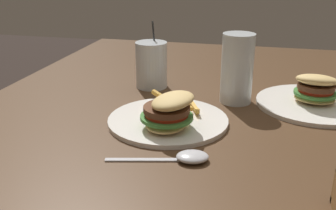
{
  "coord_description": "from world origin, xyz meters",
  "views": [
    {
      "loc": [
        0.81,
        0.13,
        1.06
      ],
      "look_at": [
        0.04,
        -0.06,
        0.76
      ],
      "focal_mm": 42.0,
      "sensor_mm": 36.0,
      "label": 1
    }
  ],
  "objects_px": {
    "beer_glass": "(237,70)",
    "spoon": "(188,157)",
    "meal_plate_far": "(315,97)",
    "juice_glass": "(151,67)",
    "meal_plate_near": "(169,115)"
  },
  "relations": [
    {
      "from": "beer_glass",
      "to": "spoon",
      "type": "bearing_deg",
      "value": -10.0
    },
    {
      "from": "spoon",
      "to": "meal_plate_far",
      "type": "relative_size",
      "value": 0.68
    },
    {
      "from": "juice_glass",
      "to": "meal_plate_far",
      "type": "relative_size",
      "value": 0.64
    },
    {
      "from": "juice_glass",
      "to": "meal_plate_near",
      "type": "bearing_deg",
      "value": 23.33
    },
    {
      "from": "meal_plate_near",
      "to": "juice_glass",
      "type": "relative_size",
      "value": 1.48
    },
    {
      "from": "beer_glass",
      "to": "juice_glass",
      "type": "relative_size",
      "value": 0.96
    },
    {
      "from": "meal_plate_near",
      "to": "juice_glass",
      "type": "distance_m",
      "value": 0.28
    },
    {
      "from": "beer_glass",
      "to": "spoon",
      "type": "height_order",
      "value": "beer_glass"
    },
    {
      "from": "juice_glass",
      "to": "spoon",
      "type": "xyz_separation_m",
      "value": [
        0.39,
        0.18,
        -0.05
      ]
    },
    {
      "from": "beer_glass",
      "to": "spoon",
      "type": "relative_size",
      "value": 0.91
    },
    {
      "from": "meal_plate_near",
      "to": "meal_plate_far",
      "type": "height_order",
      "value": "meal_plate_near"
    },
    {
      "from": "juice_glass",
      "to": "beer_glass",
      "type": "bearing_deg",
      "value": 74.56
    },
    {
      "from": "juice_glass",
      "to": "spoon",
      "type": "relative_size",
      "value": 0.95
    },
    {
      "from": "meal_plate_near",
      "to": "meal_plate_far",
      "type": "relative_size",
      "value": 0.96
    },
    {
      "from": "juice_glass",
      "to": "spoon",
      "type": "distance_m",
      "value": 0.44
    }
  ]
}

